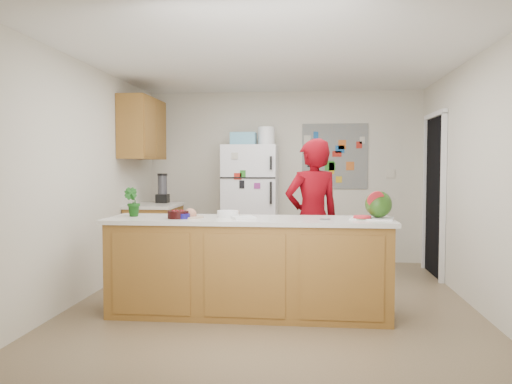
# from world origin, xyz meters

# --- Properties ---
(floor) EXTENTS (4.00, 4.50, 0.02)m
(floor) POSITION_xyz_m (0.00, 0.00, -0.01)
(floor) COLOR brown
(floor) RESTS_ON ground
(wall_back) EXTENTS (4.00, 0.02, 2.50)m
(wall_back) POSITION_xyz_m (0.00, 2.26, 1.25)
(wall_back) COLOR beige
(wall_back) RESTS_ON ground
(wall_left) EXTENTS (0.02, 4.50, 2.50)m
(wall_left) POSITION_xyz_m (-2.01, 0.00, 1.25)
(wall_left) COLOR beige
(wall_left) RESTS_ON ground
(wall_right) EXTENTS (0.02, 4.50, 2.50)m
(wall_right) POSITION_xyz_m (2.01, 0.00, 1.25)
(wall_right) COLOR beige
(wall_right) RESTS_ON ground
(ceiling) EXTENTS (4.00, 4.50, 0.02)m
(ceiling) POSITION_xyz_m (0.00, 0.00, 2.51)
(ceiling) COLOR white
(ceiling) RESTS_ON wall_back
(doorway) EXTENTS (0.03, 0.85, 2.04)m
(doorway) POSITION_xyz_m (1.99, 1.45, 1.02)
(doorway) COLOR black
(doorway) RESTS_ON ground
(peninsula_base) EXTENTS (2.60, 0.62, 0.88)m
(peninsula_base) POSITION_xyz_m (-0.20, -0.50, 0.44)
(peninsula_base) COLOR brown
(peninsula_base) RESTS_ON floor
(peninsula_top) EXTENTS (2.68, 0.70, 0.04)m
(peninsula_top) POSITION_xyz_m (-0.20, -0.50, 0.90)
(peninsula_top) COLOR silver
(peninsula_top) RESTS_ON peninsula_base
(side_counter_base) EXTENTS (0.60, 0.80, 0.86)m
(side_counter_base) POSITION_xyz_m (-1.69, 1.35, 0.43)
(side_counter_base) COLOR brown
(side_counter_base) RESTS_ON floor
(side_counter_top) EXTENTS (0.64, 0.84, 0.04)m
(side_counter_top) POSITION_xyz_m (-1.69, 1.35, 0.88)
(side_counter_top) COLOR silver
(side_counter_top) RESTS_ON side_counter_base
(upper_cabinets) EXTENTS (0.35, 1.00, 0.80)m
(upper_cabinets) POSITION_xyz_m (-1.82, 1.30, 1.90)
(upper_cabinets) COLOR brown
(upper_cabinets) RESTS_ON wall_left
(refrigerator) EXTENTS (0.75, 0.70, 1.70)m
(refrigerator) POSITION_xyz_m (-0.45, 1.88, 0.85)
(refrigerator) COLOR silver
(refrigerator) RESTS_ON floor
(fridge_top_bin) EXTENTS (0.35, 0.28, 0.18)m
(fridge_top_bin) POSITION_xyz_m (-0.55, 1.88, 1.79)
(fridge_top_bin) COLOR #5999B2
(fridge_top_bin) RESTS_ON refrigerator
(photo_collage) EXTENTS (0.95, 0.01, 0.95)m
(photo_collage) POSITION_xyz_m (0.75, 2.24, 1.55)
(photo_collage) COLOR slate
(photo_collage) RESTS_ON wall_back
(person) EXTENTS (0.73, 0.63, 1.70)m
(person) POSITION_xyz_m (0.40, 0.17, 0.85)
(person) COLOR #64020A
(person) RESTS_ON floor
(blender_appliance) EXTENTS (0.13, 0.13, 0.38)m
(blender_appliance) POSITION_xyz_m (-1.64, 1.57, 1.09)
(blender_appliance) COLOR black
(blender_appliance) RESTS_ON side_counter_top
(cutting_board) EXTENTS (0.43, 0.36, 0.01)m
(cutting_board) POSITION_xyz_m (0.94, -0.46, 0.93)
(cutting_board) COLOR silver
(cutting_board) RESTS_ON peninsula_top
(watermelon) EXTENTS (0.25, 0.25, 0.25)m
(watermelon) POSITION_xyz_m (1.00, -0.44, 1.06)
(watermelon) COLOR #325D16
(watermelon) RESTS_ON cutting_board
(watermelon_slice) EXTENTS (0.16, 0.16, 0.02)m
(watermelon_slice) POSITION_xyz_m (0.85, -0.51, 0.94)
(watermelon_slice) COLOR red
(watermelon_slice) RESTS_ON cutting_board
(cherry_bowl) EXTENTS (0.22, 0.22, 0.07)m
(cherry_bowl) POSITION_xyz_m (-0.85, -0.60, 0.96)
(cherry_bowl) COLOR black
(cherry_bowl) RESTS_ON peninsula_top
(white_bowl) EXTENTS (0.24, 0.24, 0.06)m
(white_bowl) POSITION_xyz_m (-0.41, -0.42, 0.95)
(white_bowl) COLOR white
(white_bowl) RESTS_ON peninsula_top
(cobalt_bowl) EXTENTS (0.14, 0.14, 0.05)m
(cobalt_bowl) POSITION_xyz_m (-0.80, -0.62, 0.95)
(cobalt_bowl) COLOR #110C56
(cobalt_bowl) RESTS_ON peninsula_top
(plate) EXTENTS (0.25, 0.25, 0.02)m
(plate) POSITION_xyz_m (-0.75, -0.53, 0.93)
(plate) COLOR #BCA893
(plate) RESTS_ON peninsula_top
(paper_towel) EXTENTS (0.25, 0.24, 0.02)m
(paper_towel) POSITION_xyz_m (-0.24, -0.57, 0.93)
(paper_towel) COLOR silver
(paper_towel) RESTS_ON peninsula_top
(keys) EXTENTS (0.10, 0.06, 0.01)m
(keys) POSITION_xyz_m (0.51, -0.61, 0.93)
(keys) COLOR slate
(keys) RESTS_ON peninsula_top
(potted_plant) EXTENTS (0.17, 0.14, 0.28)m
(potted_plant) POSITION_xyz_m (-1.35, -0.45, 1.06)
(potted_plant) COLOR #0D4010
(potted_plant) RESTS_ON peninsula_top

